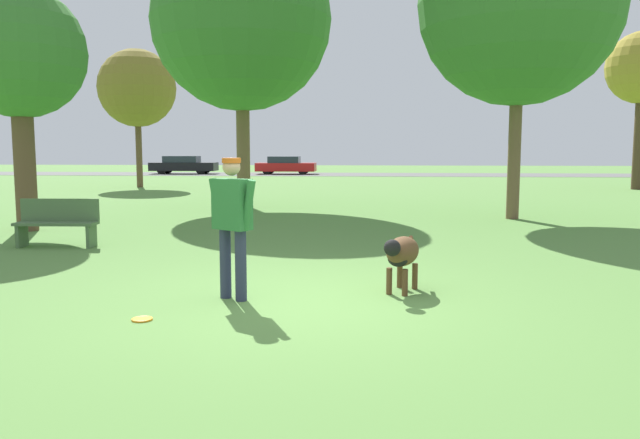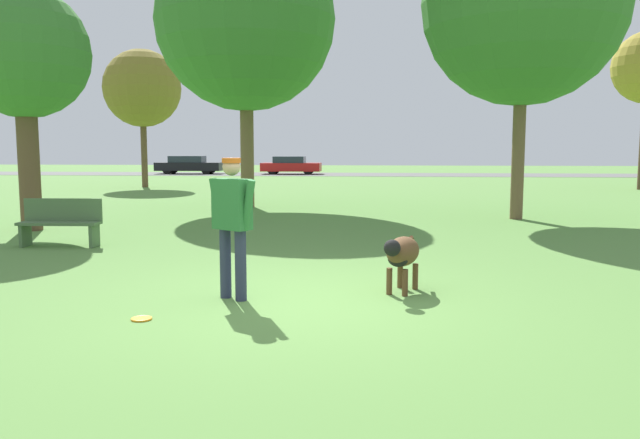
# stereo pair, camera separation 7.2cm
# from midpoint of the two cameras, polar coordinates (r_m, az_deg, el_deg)

# --- Properties ---
(ground_plane) EXTENTS (120.00, 120.00, 0.00)m
(ground_plane) POSITION_cam_midpoint_polar(r_m,az_deg,el_deg) (7.11, -2.82, -7.51)
(ground_plane) COLOR #56843D
(far_road_strip) EXTENTS (120.00, 6.00, 0.01)m
(far_road_strip) POSITION_cam_midpoint_polar(r_m,az_deg,el_deg) (42.52, 3.31, 4.13)
(far_road_strip) COLOR #5B5B59
(far_road_strip) RESTS_ON ground_plane
(person) EXTENTS (0.64, 0.46, 1.62)m
(person) POSITION_cam_midpoint_polar(r_m,az_deg,el_deg) (7.13, -8.31, 0.30)
(person) COLOR #2D334C
(person) RESTS_ON ground_plane
(dog) EXTENTS (0.56, 0.99, 0.69)m
(dog) POSITION_cam_midpoint_polar(r_m,az_deg,el_deg) (7.52, 7.20, -3.08)
(dog) COLOR brown
(dog) RESTS_ON ground_plane
(frisbee) EXTENTS (0.21, 0.21, 0.02)m
(frisbee) POSITION_cam_midpoint_polar(r_m,az_deg,el_deg) (6.61, -16.26, -8.75)
(frisbee) COLOR orange
(frisbee) RESTS_ON ground_plane
(tree_mid_center) EXTENTS (5.20, 5.20, 8.01)m
(tree_mid_center) POSITION_cam_midpoint_polar(r_m,az_deg,el_deg) (18.97, -7.30, 17.59)
(tree_mid_center) COLOR brown
(tree_mid_center) RESTS_ON ground_plane
(tree_far_left) EXTENTS (3.44, 3.44, 6.14)m
(tree_far_left) POSITION_cam_midpoint_polar(r_m,az_deg,el_deg) (29.52, -16.46, 11.42)
(tree_far_left) COLOR brown
(tree_far_left) RESTS_ON ground_plane
(tree_near_right) EXTENTS (4.84, 4.84, 7.59)m
(tree_near_right) POSITION_cam_midpoint_polar(r_m,az_deg,el_deg) (16.43, 17.65, 18.26)
(tree_near_right) COLOR brown
(tree_near_right) RESTS_ON ground_plane
(tree_near_left) EXTENTS (2.71, 2.71, 5.06)m
(tree_near_left) POSITION_cam_midpoint_polar(r_m,az_deg,el_deg) (14.61, -25.95, 13.41)
(tree_near_left) COLOR brown
(tree_near_left) RESTS_ON ground_plane
(parked_car_black) EXTENTS (4.57, 1.76, 1.25)m
(parked_car_black) POSITION_cam_midpoint_polar(r_m,az_deg,el_deg) (44.50, -12.43, 4.90)
(parked_car_black) COLOR black
(parked_car_black) RESTS_ON ground_plane
(parked_car_red) EXTENTS (4.07, 1.82, 1.22)m
(parked_car_red) POSITION_cam_midpoint_polar(r_m,az_deg,el_deg) (43.11, -3.21, 4.96)
(parked_car_red) COLOR red
(parked_car_red) RESTS_ON ground_plane
(park_bench) EXTENTS (1.42, 0.48, 0.84)m
(park_bench) POSITION_cam_midpoint_polar(r_m,az_deg,el_deg) (11.94, -23.02, -0.14)
(park_bench) COLOR #4C6B42
(park_bench) RESTS_ON ground_plane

